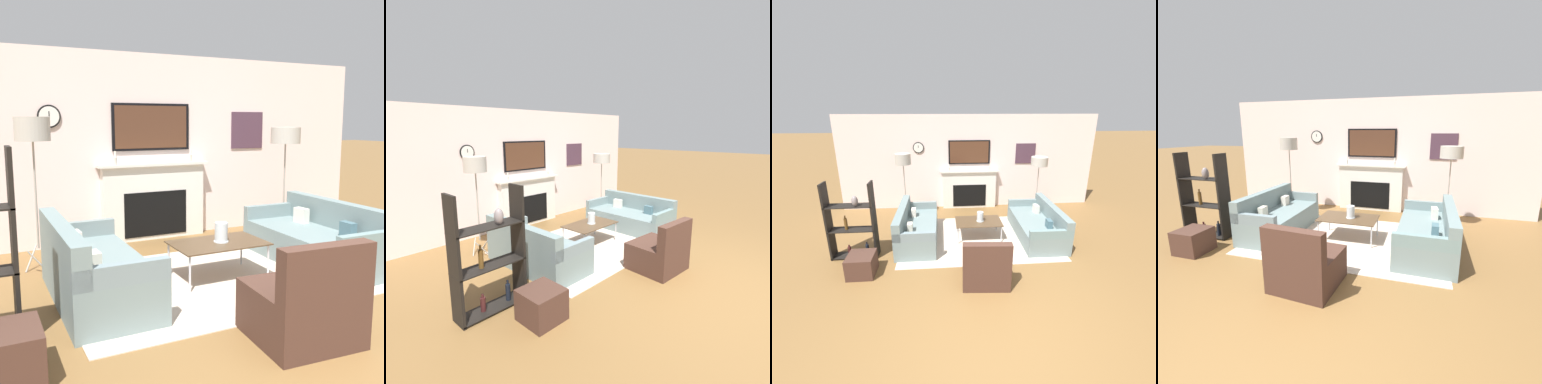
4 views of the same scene
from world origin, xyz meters
TOP-DOWN VIEW (x-y plane):
  - ground_plane at (0.00, 0.00)m, footprint 60.00×60.00m
  - fireplace_wall at (0.00, 4.63)m, footprint 7.42×0.28m
  - area_rug at (0.00, 2.56)m, footprint 3.40×2.24m
  - couch_left at (-1.40, 2.56)m, footprint 0.82×1.77m
  - couch_right at (1.40, 2.56)m, footprint 0.91×1.91m
  - armchair at (-0.08, 1.02)m, footprint 0.83×0.80m
  - coffee_table at (0.01, 2.59)m, footprint 1.04×0.63m
  - hurricane_candle at (0.05, 2.59)m, footprint 0.17×0.17m
  - floor_lamp_left at (-1.75, 3.72)m, footprint 0.39×0.39m
  - floor_lamp_right at (1.75, 3.72)m, footprint 0.43×0.43m
  - shelf_unit at (-2.55, 1.99)m, footprint 0.90×0.28m
  - ottoman at (-2.25, 1.39)m, footprint 0.46×0.46m

SIDE VIEW (x-z plane):
  - ground_plane at x=0.00m, z-range 0.00..0.00m
  - area_rug at x=0.00m, z-range 0.00..0.01m
  - ottoman at x=-2.25m, z-range 0.00..0.39m
  - couch_right at x=1.40m, z-range -0.11..0.64m
  - armchair at x=-0.08m, z-range -0.14..0.71m
  - couch_left at x=-1.40m, z-range -0.11..0.68m
  - coffee_table at x=0.01m, z-range 0.18..0.59m
  - hurricane_candle at x=0.05m, z-range 0.40..0.62m
  - shelf_unit at x=-2.55m, z-range -0.05..1.50m
  - fireplace_wall at x=0.00m, z-range -0.13..2.57m
  - floor_lamp_right at x=1.75m, z-range 0.68..2.34m
  - floor_lamp_left at x=-1.75m, z-range 0.73..2.52m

